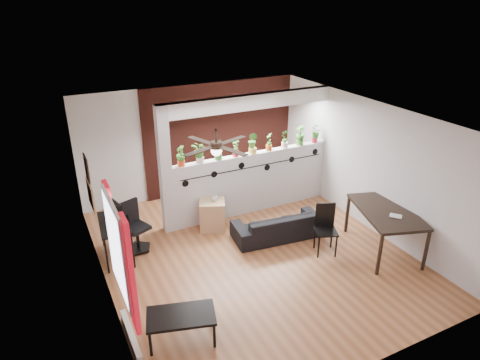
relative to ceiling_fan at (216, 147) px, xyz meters
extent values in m
cube|color=brown|center=(0.80, 0.30, -2.36)|extent=(6.30, 7.10, 0.10)
cube|color=#B7B7BA|center=(0.80, 3.32, -1.01)|extent=(6.30, 0.04, 2.90)
cube|color=#B7B7BA|center=(0.80, -2.72, -1.01)|extent=(6.30, 0.04, 2.90)
cube|color=#B7B7BA|center=(-1.82, 0.30, -1.01)|extent=(0.04, 7.10, 2.90)
cube|color=#B7B7BA|center=(3.42, 0.30, -1.01)|extent=(0.04, 7.10, 2.90)
cube|color=white|center=(0.80, 0.30, 0.34)|extent=(6.30, 7.10, 0.10)
cube|color=#BCBCC1|center=(1.60, 1.80, -1.64)|extent=(3.60, 0.18, 1.35)
cube|color=white|center=(1.60, 1.80, 0.14)|extent=(3.60, 0.18, 0.30)
cube|color=#BCBCC1|center=(-0.31, 1.80, -1.01)|extent=(0.22, 0.20, 2.60)
cube|color=#AB3F31|center=(1.60, 3.27, -1.01)|extent=(3.90, 0.05, 2.60)
cube|color=black|center=(1.60, 1.70, -1.23)|extent=(3.31, 0.01, 0.02)
cylinder|color=black|center=(0.05, 1.70, -1.31)|extent=(0.14, 0.01, 0.14)
cylinder|color=black|center=(0.67, 1.70, -1.23)|extent=(0.14, 0.01, 0.14)
cylinder|color=black|center=(1.29, 1.70, -1.15)|extent=(0.14, 0.01, 0.14)
cylinder|color=black|center=(1.91, 1.70, -1.31)|extent=(0.14, 0.01, 0.14)
cylinder|color=black|center=(2.53, 1.70, -1.23)|extent=(0.14, 0.01, 0.14)
cylinder|color=black|center=(3.15, 1.70, -1.15)|extent=(0.14, 0.01, 0.14)
cube|color=white|center=(-1.78, -0.90, -0.76)|extent=(0.02, 0.95, 1.25)
cube|color=white|center=(-1.77, -0.90, -0.76)|extent=(0.04, 1.05, 1.35)
cube|color=red|center=(-1.73, -1.40, -0.86)|extent=(0.06, 0.30, 1.55)
cube|color=red|center=(-1.73, -0.40, -0.86)|extent=(0.06, 0.30, 1.55)
cube|color=silver|center=(-1.74, -0.90, -2.22)|extent=(0.08, 1.00, 0.18)
cube|color=#9F774C|center=(-1.78, 1.25, -0.96)|extent=(0.03, 0.60, 0.45)
cube|color=#8C7259|center=(-1.78, 1.20, -0.46)|extent=(0.03, 0.30, 0.40)
cube|color=black|center=(-1.78, 1.20, -0.46)|extent=(0.02, 0.34, 0.44)
cylinder|color=black|center=(0.00, 0.00, 0.19)|extent=(0.04, 0.04, 0.20)
cylinder|color=black|center=(0.00, 0.00, 0.04)|extent=(0.18, 0.18, 0.10)
sphere|color=white|center=(0.00, 0.00, -0.05)|extent=(0.17, 0.17, 0.17)
cube|color=black|center=(0.32, 0.12, 0.03)|extent=(0.55, 0.29, 0.01)
cube|color=black|center=(-0.12, 0.32, 0.03)|extent=(0.29, 0.55, 0.01)
cube|color=black|center=(-0.32, -0.12, 0.03)|extent=(0.55, 0.29, 0.01)
cube|color=black|center=(0.12, -0.32, 0.03)|extent=(0.29, 0.55, 0.01)
cylinder|color=#E1481A|center=(0.02, 1.80, -0.90)|extent=(0.15, 0.15, 0.12)
imported|color=#1F5819|center=(0.02, 1.80, -0.71)|extent=(0.18, 0.22, 0.31)
cylinder|color=silver|center=(0.42, 1.80, -0.90)|extent=(0.16, 0.16, 0.12)
imported|color=#1F5819|center=(0.42, 1.80, -0.69)|extent=(0.27, 0.29, 0.34)
cylinder|color=#3A8530|center=(0.81, 1.80, -0.90)|extent=(0.16, 0.16, 0.12)
imported|color=#1F5819|center=(0.81, 1.80, -0.70)|extent=(0.29, 0.28, 0.33)
cylinder|color=red|center=(1.21, 1.80, -0.90)|extent=(0.13, 0.13, 0.12)
imported|color=#1F5819|center=(1.21, 1.80, -0.73)|extent=(0.23, 0.23, 0.27)
cylinder|color=gold|center=(1.60, 1.80, -0.90)|extent=(0.17, 0.17, 0.12)
imported|color=#1F5819|center=(1.60, 1.80, -0.68)|extent=(0.29, 0.30, 0.36)
cylinder|color=orange|center=(2.00, 1.80, -0.90)|extent=(0.13, 0.13, 0.12)
imported|color=#1F5819|center=(2.00, 1.80, -0.72)|extent=(0.21, 0.23, 0.28)
cylinder|color=white|center=(2.39, 1.80, -0.90)|extent=(0.14, 0.14, 0.12)
imported|color=#1F5819|center=(2.39, 1.80, -0.71)|extent=(0.24, 0.21, 0.31)
cylinder|color=#448D33|center=(2.79, 1.80, -0.90)|extent=(0.16, 0.16, 0.12)
imported|color=#1F5819|center=(2.79, 1.80, -0.70)|extent=(0.27, 0.28, 0.33)
cylinder|color=#B31C38|center=(3.18, 1.80, -0.90)|extent=(0.13, 0.13, 0.12)
imported|color=#1F5819|center=(3.18, 1.80, -0.73)|extent=(0.17, 0.20, 0.28)
imported|color=black|center=(1.53, 0.59, -2.07)|extent=(1.76, 0.85, 0.50)
cube|color=#A77F58|center=(0.50, 1.46, -2.00)|extent=(0.64, 0.61, 0.62)
imported|color=gray|center=(0.55, 1.46, -1.65)|extent=(0.16, 0.16, 0.10)
cube|color=black|center=(-1.45, 1.30, -1.61)|extent=(0.61, 1.04, 0.04)
cylinder|color=black|center=(-1.71, 0.86, -1.97)|extent=(0.03, 0.03, 0.69)
cylinder|color=black|center=(-1.27, 0.82, -1.97)|extent=(0.03, 0.03, 0.69)
cylinder|color=black|center=(-1.63, 1.77, -1.97)|extent=(0.03, 0.03, 0.69)
cylinder|color=black|center=(-1.19, 1.73, -1.97)|extent=(0.03, 0.03, 0.69)
imported|color=black|center=(-1.45, 1.45, -1.49)|extent=(0.36, 0.13, 0.20)
cylinder|color=black|center=(-1.07, 1.34, -2.28)|extent=(0.50, 0.50, 0.04)
cylinder|color=black|center=(-1.07, 1.34, -2.07)|extent=(0.06, 0.06, 0.42)
cube|color=black|center=(-1.07, 1.34, -1.84)|extent=(0.52, 0.52, 0.07)
cube|color=black|center=(-1.13, 1.51, -1.57)|extent=(0.38, 0.20, 0.46)
cube|color=black|center=(3.05, -0.69, -1.51)|extent=(1.35, 1.74, 0.05)
cylinder|color=black|center=(2.42, -1.25, -1.92)|extent=(0.07, 0.07, 0.78)
cylinder|color=black|center=(3.23, -1.51, -1.92)|extent=(0.07, 0.07, 0.78)
cylinder|color=black|center=(2.87, 0.13, -1.92)|extent=(0.07, 0.07, 0.78)
cylinder|color=black|center=(3.68, -0.13, -1.92)|extent=(0.07, 0.07, 0.78)
imported|color=gray|center=(2.95, -0.99, -1.47)|extent=(0.25, 0.26, 0.02)
cube|color=black|center=(2.02, -0.30, -1.86)|extent=(0.50, 0.50, 0.03)
cube|color=black|center=(2.09, -0.14, -1.61)|extent=(0.35, 0.17, 0.48)
cube|color=black|center=(1.81, -0.38, -2.09)|extent=(0.03, 0.03, 0.45)
cube|color=black|center=(2.11, -0.51, -2.09)|extent=(0.03, 0.03, 0.45)
cube|color=black|center=(1.93, -0.09, -1.85)|extent=(0.03, 0.03, 0.93)
cube|color=black|center=(2.23, -0.21, -1.85)|extent=(0.03, 0.03, 0.93)
cube|color=black|center=(-1.09, -1.17, -1.90)|extent=(1.04, 0.76, 0.04)
cylinder|color=black|center=(-1.56, -1.27, -2.12)|extent=(0.04, 0.04, 0.40)
cylinder|color=black|center=(-0.74, -1.50, -2.12)|extent=(0.04, 0.04, 0.40)
cylinder|color=black|center=(-1.44, -0.84, -2.12)|extent=(0.04, 0.04, 0.40)
cylinder|color=black|center=(-0.62, -1.08, -2.12)|extent=(0.04, 0.04, 0.40)
camera|label=1|loc=(-2.42, -5.63, 2.19)|focal=32.00mm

